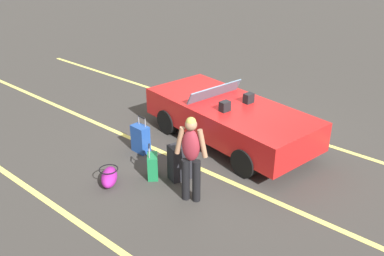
{
  "coord_description": "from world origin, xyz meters",
  "views": [
    {
      "loc": [
        -5.01,
        7.17,
        4.52
      ],
      "look_at": [
        0.1,
        1.2,
        0.75
      ],
      "focal_mm": 39.3,
      "sensor_mm": 36.0,
      "label": 1
    }
  ],
  "objects_px": {
    "convertible_car": "(223,115)",
    "suitcase_medium_bright": "(141,139)",
    "suitcase_large_black": "(181,161)",
    "duffel_bag": "(109,177)",
    "traveler_person": "(191,155)",
    "suitcase_small_carryon": "(153,166)"
  },
  "relations": [
    {
      "from": "suitcase_medium_bright",
      "to": "duffel_bag",
      "type": "distance_m",
      "value": 1.4
    },
    {
      "from": "duffel_bag",
      "to": "traveler_person",
      "type": "xyz_separation_m",
      "value": [
        -1.54,
        -0.64,
        0.77
      ]
    },
    {
      "from": "duffel_bag",
      "to": "traveler_person",
      "type": "relative_size",
      "value": 0.41
    },
    {
      "from": "suitcase_medium_bright",
      "to": "duffel_bag",
      "type": "xyz_separation_m",
      "value": [
        -0.5,
        1.3,
        -0.15
      ]
    },
    {
      "from": "convertible_car",
      "to": "suitcase_small_carryon",
      "type": "distance_m",
      "value": 2.31
    },
    {
      "from": "convertible_car",
      "to": "traveler_person",
      "type": "xyz_separation_m",
      "value": [
        -1.04,
        2.36,
        0.34
      ]
    },
    {
      "from": "convertible_car",
      "to": "duffel_bag",
      "type": "xyz_separation_m",
      "value": [
        0.5,
        3.0,
        -0.43
      ]
    },
    {
      "from": "suitcase_large_black",
      "to": "suitcase_medium_bright",
      "type": "height_order",
      "value": "suitcase_medium_bright"
    },
    {
      "from": "convertible_car",
      "to": "duffel_bag",
      "type": "distance_m",
      "value": 3.07
    },
    {
      "from": "convertible_car",
      "to": "duffel_bag",
      "type": "relative_size",
      "value": 6.51
    },
    {
      "from": "convertible_car",
      "to": "suitcase_medium_bright",
      "type": "height_order",
      "value": "convertible_car"
    },
    {
      "from": "suitcase_medium_bright",
      "to": "traveler_person",
      "type": "height_order",
      "value": "traveler_person"
    },
    {
      "from": "suitcase_large_black",
      "to": "traveler_person",
      "type": "height_order",
      "value": "traveler_person"
    },
    {
      "from": "convertible_car",
      "to": "suitcase_small_carryon",
      "type": "height_order",
      "value": "convertible_car"
    },
    {
      "from": "suitcase_large_black",
      "to": "suitcase_medium_bright",
      "type": "distance_m",
      "value": 1.43
    },
    {
      "from": "suitcase_large_black",
      "to": "duffel_bag",
      "type": "relative_size",
      "value": 1.1
    },
    {
      "from": "suitcase_large_black",
      "to": "duffel_bag",
      "type": "distance_m",
      "value": 1.42
    },
    {
      "from": "convertible_car",
      "to": "suitcase_large_black",
      "type": "height_order",
      "value": "convertible_car"
    },
    {
      "from": "duffel_bag",
      "to": "suitcase_large_black",
      "type": "bearing_deg",
      "value": -130.17
    },
    {
      "from": "suitcase_large_black",
      "to": "duffel_bag",
      "type": "xyz_separation_m",
      "value": [
        0.91,
        1.08,
        -0.21
      ]
    },
    {
      "from": "duffel_bag",
      "to": "traveler_person",
      "type": "distance_m",
      "value": 1.84
    },
    {
      "from": "suitcase_small_carryon",
      "to": "duffel_bag",
      "type": "xyz_separation_m",
      "value": [
        0.47,
        0.72,
        -0.09
      ]
    }
  ]
}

